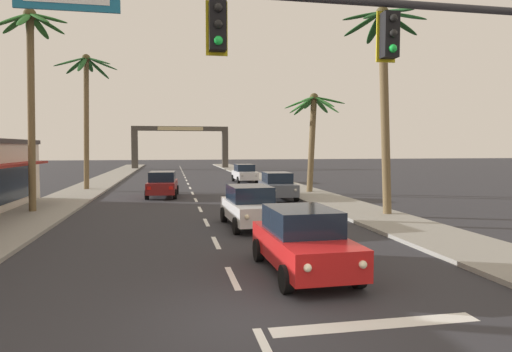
{
  "coord_description": "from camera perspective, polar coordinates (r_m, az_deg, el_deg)",
  "views": [
    {
      "loc": [
        -1.47,
        -7.97,
        3.25
      ],
      "look_at": [
        1.6,
        8.0,
        2.2
      ],
      "focal_mm": 31.04,
      "sensor_mm": 36.0,
      "label": 1
    }
  ],
  "objects": [
    {
      "name": "sedan_oncoming_far",
      "position": [
        29.64,
        -11.95,
        -1.02
      ],
      "size": [
        2.14,
        4.52,
        1.68
      ],
      "color": "maroon",
      "rests_on": "ground"
    },
    {
      "name": "palm_left_third",
      "position": [
        35.66,
        -21.03,
        9.67
      ],
      "size": [
        4.53,
        4.33,
        10.15
      ],
      "color": "brown",
      "rests_on": "ground"
    },
    {
      "name": "sidewalk_left",
      "position": [
        28.86,
        -23.52,
        -2.94
      ],
      "size": [
        3.2,
        110.0,
        0.14
      ],
      "primitive_type": "cube",
      "color": "gray",
      "rests_on": "ground"
    },
    {
      "name": "palm_left_second",
      "position": [
        24.41,
        -27.03,
        12.3
      ],
      "size": [
        3.34,
        3.13,
        9.89
      ],
      "color": "brown",
      "rests_on": "ground"
    },
    {
      "name": "sidewalk_right",
      "position": [
        29.64,
        7.41,
        -2.49
      ],
      "size": [
        3.2,
        110.0,
        0.14
      ],
      "primitive_type": "cube",
      "color": "gray",
      "rests_on": "ground"
    },
    {
      "name": "ground_plane",
      "position": [
        8.74,
        -0.41,
        -18.16
      ],
      "size": [
        220.0,
        220.0,
        0.0
      ],
      "primitive_type": "plane",
      "color": "#2D2D33"
    },
    {
      "name": "palm_right_second",
      "position": [
        21.75,
        16.15,
        12.54
      ],
      "size": [
        3.91,
        3.86,
        9.69
      ],
      "color": "brown",
      "rests_on": "ground"
    },
    {
      "name": "sedan_parked_mid_kerb",
      "position": [
        27.9,
        2.77,
        -1.23
      ],
      "size": [
        2.06,
        4.49,
        1.68
      ],
      "color": "#4C515B",
      "rests_on": "ground"
    },
    {
      "name": "town_gateway_arch",
      "position": [
        68.65,
        -9.69,
        4.44
      ],
      "size": [
        14.53,
        0.9,
        6.46
      ],
      "color": "#423D38",
      "rests_on": "ground"
    },
    {
      "name": "sedan_parked_nearest_kerb",
      "position": [
        41.26,
        -1.48,
        0.37
      ],
      "size": [
        2.04,
        4.49,
        1.68
      ],
      "color": "silver",
      "rests_on": "ground"
    },
    {
      "name": "sedan_lead_at_stop_bar",
      "position": [
        11.62,
        6.02,
        -8.23
      ],
      "size": [
        2.03,
        4.48,
        1.68
      ],
      "color": "red",
      "rests_on": "ground"
    },
    {
      "name": "traffic_signal_mast",
      "position": [
        9.86,
        17.73,
        13.56
      ],
      "size": [
        10.75,
        0.41,
        7.15
      ],
      "color": "#2D2D33",
      "rests_on": "ground"
    },
    {
      "name": "lane_markings",
      "position": [
        28.64,
        -7.0,
        -2.84
      ],
      "size": [
        4.28,
        89.33,
        0.01
      ],
      "color": "silver",
      "rests_on": "ground"
    },
    {
      "name": "sedan_third_in_queue",
      "position": [
        18.16,
        -0.76,
        -3.89
      ],
      "size": [
        2.11,
        4.51,
        1.68
      ],
      "color": "silver",
      "rests_on": "ground"
    },
    {
      "name": "palm_right_third",
      "position": [
        31.42,
        7.32,
        6.84
      ],
      "size": [
        4.26,
        4.13,
        7.04
      ],
      "color": "brown",
      "rests_on": "ground"
    }
  ]
}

